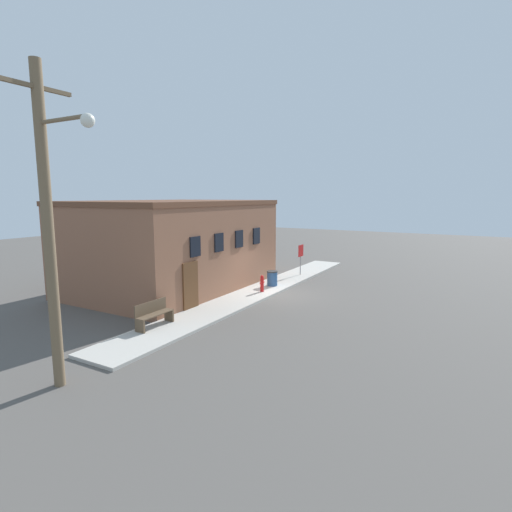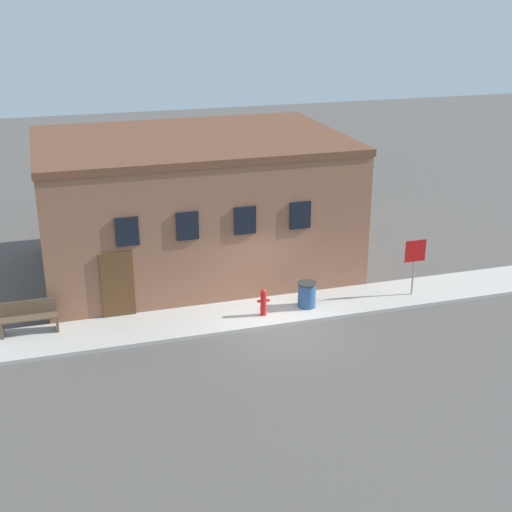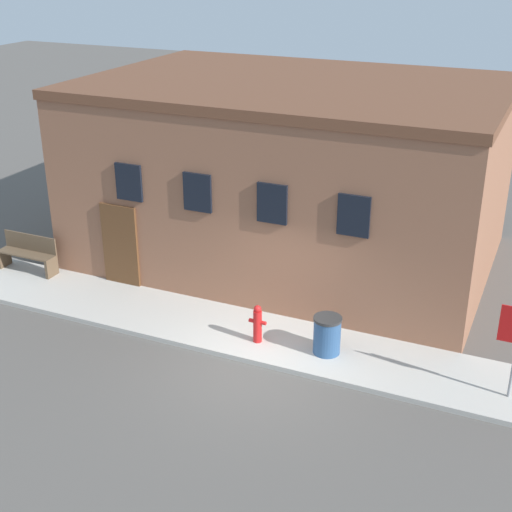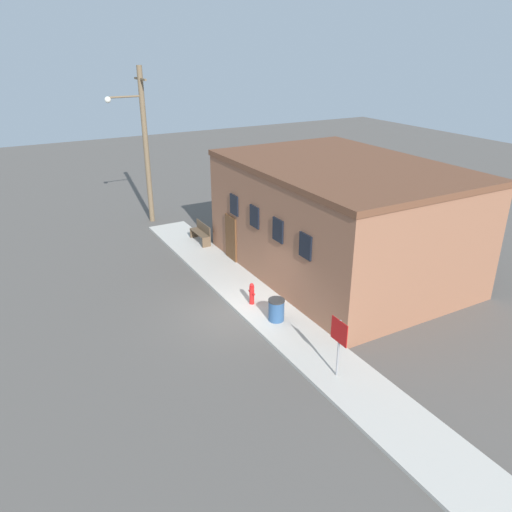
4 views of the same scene
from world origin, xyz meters
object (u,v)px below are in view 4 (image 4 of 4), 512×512
Objects in this scene: fire_hydrant at (252,293)px; stop_sign at (339,337)px; utility_pole at (144,143)px; trash_bin at (276,310)px; bench at (201,233)px.

fire_hydrant is 0.46× the size of stop_sign.
utility_pole is (-11.62, -0.23, 3.88)m from fire_hydrant.
stop_sign is 2.30× the size of trash_bin.
trash_bin is at bearing 6.92° from fire_hydrant.
trash_bin is 0.10× the size of utility_pole.
trash_bin is (8.47, -0.72, -0.06)m from bench.
fire_hydrant is 0.10× the size of utility_pole.
stop_sign is at bearing 0.72° from fire_hydrant.
stop_sign reaches higher than bench.
fire_hydrant is 12.25m from utility_pole.
trash_bin is at bearing 1.81° from utility_pole.
fire_hydrant reaches higher than trash_bin.
utility_pole is at bearing -178.86° from fire_hydrant.
utility_pole is at bearing -178.99° from stop_sign.
fire_hydrant is 1.52m from trash_bin.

